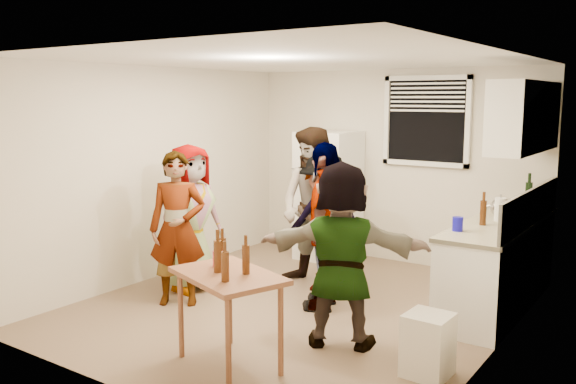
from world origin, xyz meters
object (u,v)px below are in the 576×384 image
Objects in this scene: refrigerator at (328,195)px; trash_bin at (428,345)px; kettle at (502,218)px; red_cup at (219,266)px; blue_cup at (457,231)px; guest_stripe at (180,303)px; guest_back_right at (324,291)px; beer_bottle_counter at (483,225)px; wine_bottle at (528,209)px; guest_orange at (340,344)px; guest_back_left at (314,285)px; serving_table at (230,365)px; guest_black at (325,307)px; guest_grey at (192,289)px; beer_bottle_table at (218,272)px.

trash_bin is at bearing -46.85° from refrigerator.
kettle is 2.06× the size of red_cup.
trash_bin is at bearing 21.56° from red_cup.
blue_cup reaches higher than guest_stripe.
red_cup is at bearing -65.10° from guest_stripe.
guest_back_right is (0.71, -1.27, -0.85)m from refrigerator.
wine_bottle is at bearing 82.72° from beer_bottle_counter.
guest_orange is at bearing -54.32° from guest_back_right.
guest_stripe is 1.93m from guest_orange.
guest_orange is at bearing -32.91° from guest_stripe.
kettle is 1.09× the size of beer_bottle_counter.
beer_bottle_counter is at bearing -138.52° from guest_orange.
blue_cup is 0.08× the size of guest_stripe.
guest_back_left is at bearing 150.28° from guest_back_right.
trash_bin is at bearing 28.10° from serving_table.
guest_back_left is (-1.84, -0.17, -0.90)m from beer_bottle_counter.
trash_bin reaches higher than serving_table.
wine_bottle is 0.18× the size of guest_black.
guest_black is (0.48, -0.56, 0.00)m from guest_back_left.
beer_bottle_counter is 3.22m from guest_grey.
blue_cup is at bearing 100.08° from trash_bin.
guest_back_left is 1.07× the size of guest_black.
guest_back_right is at bearing 97.64° from beer_bottle_table.
red_cup is at bearing -115.41° from wine_bottle.
guest_black is (0.99, -1.72, -0.85)m from refrigerator.
guest_grey is (-1.63, 1.30, 0.00)m from serving_table.
guest_grey is 0.49m from guest_stripe.
wine_bottle is at bearing 67.99° from serving_table.
blue_cup is 1.78m from guest_back_right.
trash_bin is 1.73m from beer_bottle_table.
guest_black is (-1.46, 0.89, -0.25)m from trash_bin.
trash_bin is 2.80m from guest_stripe.
guest_black is (-1.36, -0.72, -0.90)m from beer_bottle_counter.
guest_orange is (0.89, -1.20, 0.00)m from guest_back_right.
guest_grey is (-2.80, -0.65, -0.90)m from blue_cup.
refrigerator is 1.10× the size of guest_back_right.
serving_table is (-1.28, -2.35, -0.90)m from beer_bottle_counter.
serving_table reaches higher than guest_stripe.
wine_bottle is 1.60m from blue_cup.
wine_bottle is 1.18m from beer_bottle_counter.
kettle reaches higher than guest_stripe.
guest_orange is at bearing 46.58° from red_cup.
red_cup is at bearing -158.44° from trash_bin.
beer_bottle_table is 0.16× the size of guest_grey.
wine_bottle is 3.89m from guest_grey.
guest_back_right is at bearing -167.30° from guest_black.
refrigerator is 3.52m from beer_bottle_table.
beer_bottle_counter is 0.42m from blue_cup.
guest_black is (1.55, 0.33, 0.00)m from guest_grey.
beer_bottle_table is 1.33m from guest_orange.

